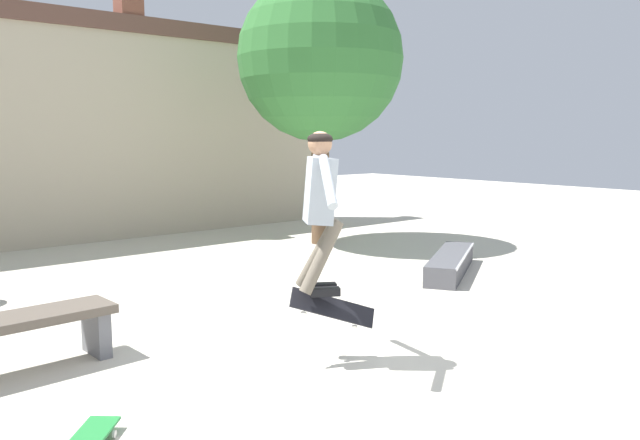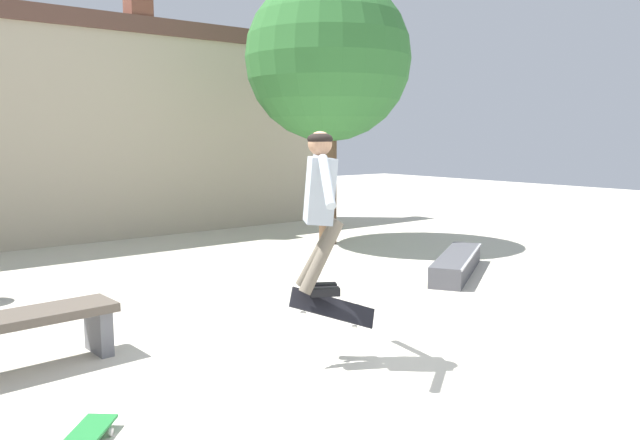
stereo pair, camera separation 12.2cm
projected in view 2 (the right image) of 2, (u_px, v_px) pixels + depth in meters
name	position (u px, v px, depth m)	size (l,w,h in m)	color
ground_plane	(348.00, 354.00, 5.76)	(40.00, 40.00, 0.00)	beige
building_backdrop	(73.00, 124.00, 11.53)	(12.43, 0.52, 5.21)	#B7A88E
tree_right	(328.00, 60.00, 11.28)	(3.00, 3.00, 4.89)	brown
park_bench	(5.00, 332.00, 5.24)	(1.86, 0.57, 0.50)	brown
skate_ledge	(457.00, 264.00, 9.11)	(2.07, 1.48, 0.29)	#4C4C51
skater	(320.00, 198.00, 5.39)	(0.73, 1.16, 1.42)	#9EA8B2
skateboard_flipping	(333.00, 308.00, 5.48)	(0.75, 0.43, 0.41)	black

